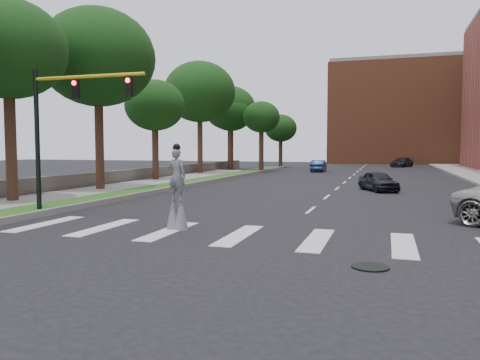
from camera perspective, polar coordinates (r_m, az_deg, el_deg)
ground_plane at (r=14.27m, az=3.63°, el=-7.78°), size 160.00×160.00×0.00m
grass_median at (r=36.80m, az=-6.36°, el=-0.37°), size 2.00×60.00×0.25m
median_curb at (r=36.39m, az=-4.85°, el=-0.38°), size 0.20×60.00×0.28m
sidewalk_left at (r=29.68m, az=-19.57°, el=-1.68°), size 4.00×60.00×0.18m
stone_wall at (r=41.03m, az=-12.27°, el=0.61°), size 0.50×56.00×1.10m
manhole at (r=11.93m, az=15.60°, el=-10.18°), size 0.90×0.90×0.04m
building_backdrop at (r=91.81m, az=19.26°, el=7.58°), size 26.00×14.00×18.00m
traffic_signal at (r=21.16m, az=-21.03°, el=7.09°), size 5.30×0.23×6.20m
stilt_performer at (r=16.67m, az=-7.69°, el=-1.78°), size 0.84×0.57×3.05m
car_near at (r=32.52m, az=16.51°, el=-0.13°), size 3.07×4.20×1.33m
car_mid at (r=56.64m, az=9.56°, el=1.71°), size 1.54×4.27×1.40m
car_far at (r=73.13m, az=19.13°, el=2.05°), size 3.81×5.23×1.41m
tree_1 at (r=27.30m, az=-26.47°, el=14.01°), size 5.92×5.92×10.42m
tree_2 at (r=32.78m, az=-16.96°, el=14.05°), size 7.47×7.47×11.93m
tree_3 at (r=40.99m, az=-10.35°, el=8.87°), size 5.11×5.11×8.67m
tree_4 at (r=51.03m, az=-4.93°, el=10.62°), size 7.63×7.63×12.08m
tree_5 at (r=59.87m, az=-1.26°, el=8.71°), size 6.57×6.57×10.66m
tree_6 at (r=54.82m, az=2.62°, el=7.59°), size 4.28×4.28×8.26m
tree_7 at (r=68.17m, az=4.98°, el=6.28°), size 4.65×4.65×7.67m
tree_8 at (r=59.08m, az=-1.08°, el=8.19°), size 5.51×5.51×9.62m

